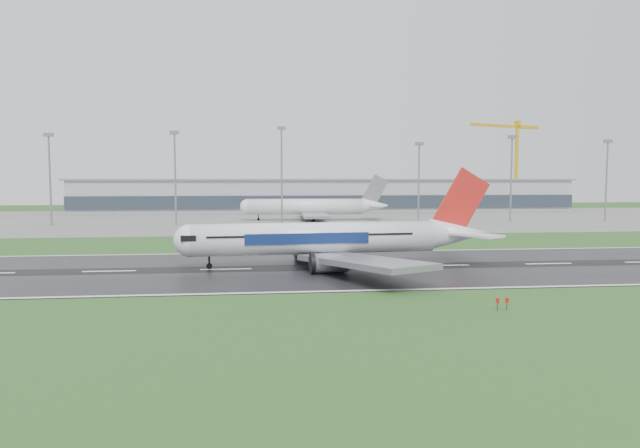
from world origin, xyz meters
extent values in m
plane|color=#234E1C|center=(0.00, 0.00, 0.00)|extent=(520.00, 520.00, 0.00)
cube|color=black|center=(0.00, 0.00, 0.05)|extent=(400.00, 45.00, 0.10)
cube|color=slate|center=(0.00, 125.00, 0.04)|extent=(400.00, 130.00, 0.08)
cube|color=#95979F|center=(0.00, 185.00, 7.50)|extent=(240.00, 36.00, 15.00)
cylinder|color=gray|center=(-103.13, 100.00, 14.96)|extent=(0.64, 0.64, 29.92)
cylinder|color=gray|center=(-62.09, 100.00, 15.50)|extent=(0.64, 0.64, 31.01)
cylinder|color=gray|center=(-25.69, 100.00, 16.42)|extent=(0.64, 0.64, 32.85)
cylinder|color=gray|center=(23.47, 100.00, 13.90)|extent=(0.64, 0.64, 27.81)
cylinder|color=gray|center=(58.09, 100.00, 15.23)|extent=(0.64, 0.64, 30.46)
cylinder|color=gray|center=(95.18, 100.00, 14.60)|extent=(0.64, 0.64, 29.19)
camera|label=1|loc=(-34.56, -102.13, 16.16)|focal=32.39mm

